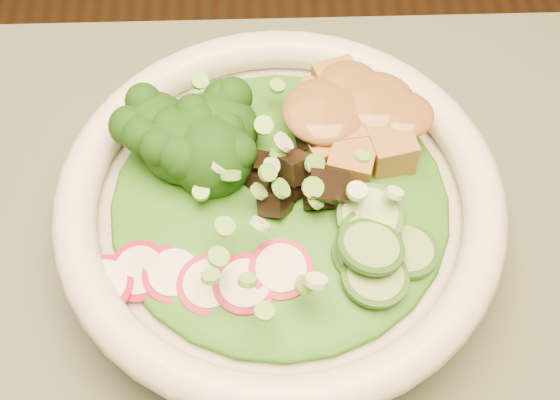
{
  "coord_description": "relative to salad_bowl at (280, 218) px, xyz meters",
  "views": [
    {
      "loc": [
        0.08,
        -0.02,
        1.16
      ],
      "look_at": [
        0.09,
        0.21,
        0.8
      ],
      "focal_mm": 50.0,
      "sensor_mm": 36.0,
      "label": 1
    }
  ],
  "objects": [
    {
      "name": "salad_bowl",
      "position": [
        0.0,
        0.0,
        0.0
      ],
      "size": [
        0.24,
        0.24,
        0.07
      ],
      "rotation": [
        0.0,
        0.0,
        -0.38
      ],
      "color": "silver",
      "rests_on": "dining_table"
    },
    {
      "name": "lettuce_bed",
      "position": [
        -0.0,
        0.0,
        0.02
      ],
      "size": [
        0.18,
        0.18,
        0.02
      ],
      "primitive_type": "ellipsoid",
      "color": "#235712",
      "rests_on": "salad_bowl"
    },
    {
      "name": "broccoli_florets",
      "position": [
        -0.04,
        0.03,
        0.03
      ],
      "size": [
        0.09,
        0.08,
        0.04
      ],
      "primitive_type": null,
      "rotation": [
        0.0,
        0.0,
        -0.38
      ],
      "color": "black",
      "rests_on": "salad_bowl"
    },
    {
      "name": "radish_slices",
      "position": [
        -0.04,
        -0.05,
        0.02
      ],
      "size": [
        0.11,
        0.07,
        0.02
      ],
      "primitive_type": null,
      "rotation": [
        0.0,
        0.0,
        -0.38
      ],
      "color": "maroon",
      "rests_on": "salad_bowl"
    },
    {
      "name": "cucumber_slices",
      "position": [
        0.04,
        -0.04,
        0.03
      ],
      "size": [
        0.08,
        0.08,
        0.03
      ],
      "primitive_type": null,
      "rotation": [
        0.0,
        0.0,
        -0.38
      ],
      "color": "#8CB263",
      "rests_on": "salad_bowl"
    },
    {
      "name": "mushroom_heap",
      "position": [
        0.01,
        0.01,
        0.03
      ],
      "size": [
        0.08,
        0.08,
        0.04
      ],
      "primitive_type": null,
      "rotation": [
        0.0,
        0.0,
        -0.38
      ],
      "color": "black",
      "rests_on": "salad_bowl"
    },
    {
      "name": "tofu_cubes",
      "position": [
        0.04,
        0.04,
        0.03
      ],
      "size": [
        0.1,
        0.08,
        0.03
      ],
      "primitive_type": null,
      "rotation": [
        0.0,
        0.0,
        -0.38
      ],
      "color": "#9A6133",
      "rests_on": "salad_bowl"
    },
    {
      "name": "peanut_sauce",
      "position": [
        0.04,
        0.04,
        0.04
      ],
      "size": [
        0.06,
        0.05,
        0.01
      ],
      "primitive_type": "ellipsoid",
      "color": "brown",
      "rests_on": "tofu_cubes"
    },
    {
      "name": "scallion_garnish",
      "position": [
        0.0,
        0.0,
        0.04
      ],
      "size": [
        0.17,
        0.17,
        0.02
      ],
      "primitive_type": null,
      "color": "#6CBC42",
      "rests_on": "salad_bowl"
    }
  ]
}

